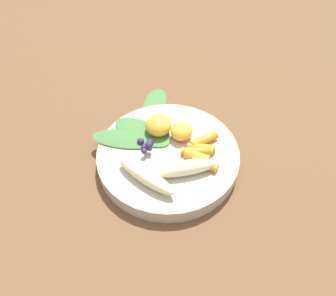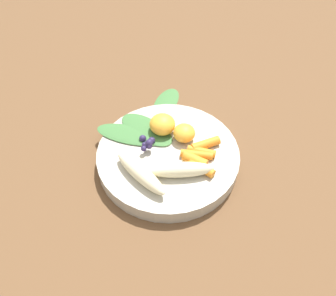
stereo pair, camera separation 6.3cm
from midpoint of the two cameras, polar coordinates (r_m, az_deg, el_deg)
ground_plane at (r=0.66m, az=-2.73°, el=-2.48°), size 2.40×2.40×0.00m
bowl at (r=0.65m, az=-2.77°, el=-1.63°), size 0.27×0.27×0.03m
banana_peeled_left at (r=0.60m, az=-0.26°, el=-3.62°), size 0.11×0.11×0.03m
banana_peeled_right at (r=0.59m, az=-6.84°, el=-4.97°), size 0.12×0.04×0.03m
orange_segment_near at (r=0.66m, az=-4.40°, el=3.76°), size 0.05×0.05×0.04m
orange_segment_far at (r=0.65m, az=-0.30°, el=2.62°), size 0.04×0.04×0.03m
carrot_front at (r=0.61m, az=3.39°, el=-2.81°), size 0.05×0.02×0.02m
carrot_mid_left at (r=0.62m, az=2.06°, el=-1.68°), size 0.05×0.03×0.02m
carrot_mid_right at (r=0.63m, az=2.16°, el=-0.72°), size 0.06×0.05×0.01m
carrot_rear at (r=0.64m, az=2.90°, el=-0.12°), size 0.05×0.04×0.02m
carrot_small at (r=0.65m, az=3.39°, el=1.21°), size 0.04×0.06×0.02m
blueberry_pile at (r=0.64m, az=-6.55°, el=0.35°), size 0.04×0.04×0.03m
coconut_shred_patch at (r=0.67m, az=-5.34°, el=1.89°), size 0.04×0.04×0.00m
kale_leaf_left at (r=0.68m, az=-7.10°, el=2.61°), size 0.13×0.07×0.01m
kale_leaf_right at (r=0.67m, az=-9.84°, el=1.39°), size 0.15×0.11×0.01m
kale_leaf_stray at (r=0.79m, az=-4.60°, el=7.74°), size 0.09×0.12×0.01m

